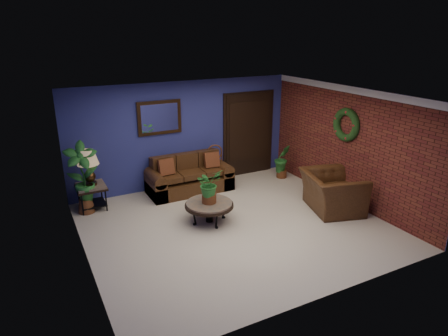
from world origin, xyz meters
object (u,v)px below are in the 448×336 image
end_table (91,191)px  armchair (332,192)px  table_lamp (88,163)px  side_chair (216,163)px  sofa (189,179)px  coffee_table (209,205)px

end_table → armchair: armchair is taller
table_lamp → side_chair: bearing=1.4°
sofa → coffee_table: size_ratio=2.03×
end_table → table_lamp: table_lamp is taller
armchair → table_lamp: bearing=78.6°
end_table → table_lamp: bearing=116.6°
side_chair → armchair: bearing=-48.1°
sofa → table_lamp: bearing=-179.4°
coffee_table → table_lamp: size_ratio=1.31×
sofa → side_chair: bearing=3.7°
table_lamp → side_chair: 2.98m
sofa → table_lamp: table_lamp is taller
coffee_table → table_lamp: 2.64m
end_table → table_lamp: (-0.00, 0.00, 0.60)m
end_table → armchair: size_ratio=0.49×
table_lamp → armchair: (4.45, -2.34, -0.62)m
end_table → armchair: 5.03m
coffee_table → end_table: size_ratio=1.60×
coffee_table → armchair: size_ratio=0.78×
end_table → coffee_table: bearing=-40.7°
end_table → side_chair: bearing=1.4°
sofa → end_table: bearing=-179.4°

